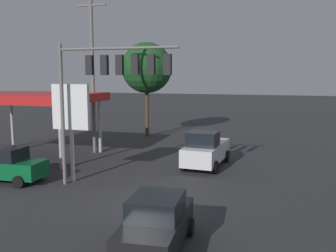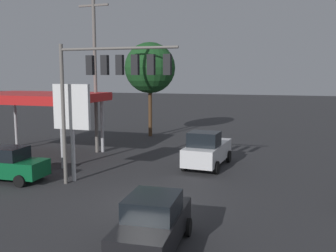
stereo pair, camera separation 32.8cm
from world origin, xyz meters
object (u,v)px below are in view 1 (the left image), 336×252
Objects in this scene: pickup_parked at (206,150)px; street_tree at (147,68)px; traffic_signal_assembly at (110,76)px; utility_pole at (93,73)px; sedan_waiting at (6,165)px; sedan_far at (157,224)px; price_sign at (71,112)px.

pickup_parked is 14.26m from street_tree.
utility_pole is at bearing -56.91° from traffic_signal_assembly.
pickup_parked reaches higher than sedan_waiting.
sedan_far and sedan_waiting have the same top height.
street_tree is at bearing -163.16° from sedan_far.
sedan_waiting is (10.71, -5.47, 0.00)m from sedan_far.
utility_pole is 2.57× the size of sedan_far.
price_sign reaches higher than sedan_waiting.
sedan_waiting is at bearing 4.91° from traffic_signal_assembly.
utility_pole is at bearing -149.13° from sedan_far.
street_tree reaches higher than price_sign.
utility_pole is 8.18m from price_sign.
price_sign is at bearing -46.27° from pickup_parked.
sedan_waiting is 18.16m from street_tree.
street_tree reaches higher than sedan_waiting.
traffic_signal_assembly is 7.93m from sedan_waiting.
street_tree is (-2.18, -17.12, 5.63)m from sedan_waiting.
utility_pole is 10.04m from sedan_waiting.
street_tree is at bearing -97.98° from utility_pole.
pickup_parked is 1.19× the size of sedan_waiting.
sedan_waiting is at bearing 17.46° from price_sign.
utility_pole reaches higher than pickup_parked.
pickup_parked is at bearing -139.99° from price_sign.
pickup_parked is 11.99m from sedan_waiting.
traffic_signal_assembly is at bearing 103.68° from street_tree.
street_tree is (4.04, -16.59, 0.74)m from traffic_signal_assembly.
pickup_parked is (-6.48, -5.44, -2.80)m from price_sign.
sedan_far is (-7.15, 6.59, -2.96)m from price_sign.
sedan_far is at bearing 137.35° from price_sign.
street_tree reaches higher than pickup_parked.
traffic_signal_assembly is 0.65× the size of utility_pole.
sedan_far is at bearing 124.73° from utility_pole.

